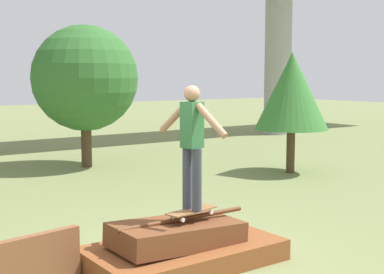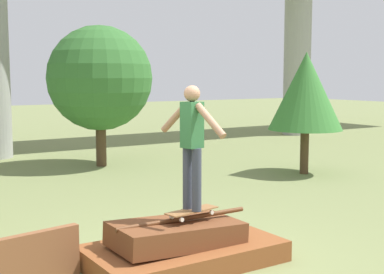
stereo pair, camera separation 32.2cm
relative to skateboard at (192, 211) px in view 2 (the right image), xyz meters
name	(u,v)px [view 2 (the right image)]	position (x,y,z in m)	size (l,w,h in m)	color
ground_plane	(183,264)	(-0.08, 0.07, -0.69)	(80.00, 80.00, 0.00)	olive
scrap_pile	(181,247)	(-0.12, 0.07, -0.47)	(2.46, 1.40, 0.62)	brown
scrap_plank_loose	(32,260)	(-1.93, 0.35, -0.38)	(1.16, 0.30, 0.63)	brown
skateboard	(192,211)	(0.00, 0.00, 0.00)	(0.77, 0.35, 0.09)	brown
skater	(192,139)	(0.00, 0.00, 0.92)	(0.29, 1.13, 1.57)	#383D4C
tree_behind_left	(306,91)	(5.79, 3.91, 1.33)	(1.80, 1.80, 2.98)	#4C3823
tree_behind_right	(100,78)	(2.03, 7.69, 1.65)	(2.77, 2.77, 3.73)	#4C3823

